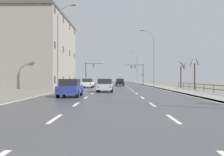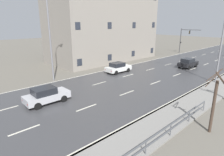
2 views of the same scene
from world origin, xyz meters
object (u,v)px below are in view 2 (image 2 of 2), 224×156
object	(u,v)px
traffic_signal_left	(184,37)
brick_building	(104,26)
street_lamp_left_bank	(50,37)
street_lamp_midground	(220,40)
car_mid_centre	(118,67)
car_near_left	(46,95)
car_far_left	(188,63)

from	to	relation	value
traffic_signal_left	brick_building	xyz separation A→B (m)	(-7.42, -19.50, 2.83)
street_lamp_left_bank	traffic_signal_left	world-z (taller)	street_lamp_left_bank
street_lamp_midground	brick_building	xyz separation A→B (m)	(-21.89, 0.67, 1.41)
street_lamp_midground	brick_building	size ratio (longest dim) A/B	0.50
street_lamp_left_bank	car_mid_centre	xyz separation A→B (m)	(2.91, 9.06, -4.88)
street_lamp_left_bank	car_near_left	distance (m)	8.95
traffic_signal_left	car_far_left	xyz separation A→B (m)	(8.24, -14.38, -3.10)
brick_building	car_mid_centre	bearing A→B (deg)	-30.63
car_far_left	brick_building	bearing A→B (deg)	-160.49
car_far_left	traffic_signal_left	bearing A→B (deg)	121.22
traffic_signal_left	car_near_left	world-z (taller)	traffic_signal_left
street_lamp_midground	car_far_left	distance (m)	9.63
traffic_signal_left	car_far_left	world-z (taller)	traffic_signal_left
street_lamp_midground	street_lamp_left_bank	distance (m)	20.62
street_lamp_midground	traffic_signal_left	bearing A→B (deg)	125.66
traffic_signal_left	car_mid_centre	xyz separation A→B (m)	(2.49, -25.36, -3.10)
street_lamp_midground	brick_building	distance (m)	21.95
street_lamp_left_bank	car_mid_centre	bearing A→B (deg)	72.20
traffic_signal_left	car_mid_centre	size ratio (longest dim) A/B	1.43
street_lamp_midground	car_near_left	bearing A→B (deg)	-115.04
car_mid_centre	car_far_left	world-z (taller)	same
traffic_signal_left	car_near_left	bearing A→B (deg)	-81.21
street_lamp_left_bank	street_lamp_midground	bearing A→B (deg)	43.76
car_near_left	street_lamp_midground	bearing A→B (deg)	65.70
car_mid_centre	car_near_left	xyz separation A→B (m)	(3.45, -13.06, 0.00)
street_lamp_midground	car_mid_centre	xyz separation A→B (m)	(-11.98, -5.20, -4.52)
street_lamp_left_bank	car_far_left	distance (m)	22.37
street_lamp_left_bank	car_mid_centre	world-z (taller)	street_lamp_left_bank
traffic_signal_left	car_near_left	size ratio (longest dim) A/B	1.44
car_mid_centre	car_near_left	bearing A→B (deg)	-73.56
car_mid_centre	brick_building	xyz separation A→B (m)	(-9.91, 5.87, 5.93)
car_mid_centre	street_lamp_midground	bearing A→B (deg)	25.11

